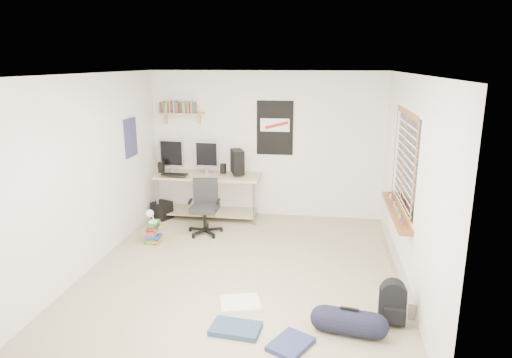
# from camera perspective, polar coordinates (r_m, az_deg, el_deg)

# --- Properties ---
(floor) EXTENTS (4.00, 4.50, 0.01)m
(floor) POSITION_cam_1_polar(r_m,az_deg,el_deg) (6.12, -1.49, -11.16)
(floor) COLOR gray
(floor) RESTS_ON ground
(ceiling) EXTENTS (4.00, 4.50, 0.01)m
(ceiling) POSITION_cam_1_polar(r_m,az_deg,el_deg) (5.52, -1.66, 13.05)
(ceiling) COLOR white
(ceiling) RESTS_ON ground
(back_wall) EXTENTS (4.00, 0.01, 2.50)m
(back_wall) POSITION_cam_1_polar(r_m,az_deg,el_deg) (7.87, 1.28, 4.28)
(back_wall) COLOR silver
(back_wall) RESTS_ON ground
(left_wall) EXTENTS (0.01, 4.50, 2.50)m
(left_wall) POSITION_cam_1_polar(r_m,az_deg,el_deg) (6.34, -19.71, 0.94)
(left_wall) COLOR silver
(left_wall) RESTS_ON ground
(right_wall) EXTENTS (0.01, 4.50, 2.50)m
(right_wall) POSITION_cam_1_polar(r_m,az_deg,el_deg) (5.70, 18.69, -0.43)
(right_wall) COLOR silver
(right_wall) RESTS_ON ground
(desk) EXTENTS (1.94, 1.37, 0.81)m
(desk) POSITION_cam_1_polar(r_m,az_deg,el_deg) (7.98, -5.79, -2.19)
(desk) COLOR tan
(desk) RESTS_ON floor
(monitor_left) EXTENTS (0.43, 0.13, 0.47)m
(monitor_left) POSITION_cam_1_polar(r_m,az_deg,el_deg) (7.96, -10.48, 2.66)
(monitor_left) COLOR #A3A3A8
(monitor_left) RESTS_ON desk
(monitor_right) EXTENTS (0.41, 0.12, 0.44)m
(monitor_right) POSITION_cam_1_polar(r_m,az_deg,el_deg) (7.85, -6.17, 2.56)
(monitor_right) COLOR #9C9DA1
(monitor_right) RESTS_ON desk
(pc_tower) EXTENTS (0.30, 0.42, 0.40)m
(pc_tower) POSITION_cam_1_polar(r_m,az_deg,el_deg) (7.69, -2.35, 2.20)
(pc_tower) COLOR black
(pc_tower) RESTS_ON desk
(keyboard) EXTENTS (0.44, 0.16, 0.02)m
(keyboard) POSITION_cam_1_polar(r_m,az_deg,el_deg) (7.70, -10.14, 0.56)
(keyboard) COLOR black
(keyboard) RESTS_ON desk
(speaker_left) EXTENTS (0.09, 0.09, 0.18)m
(speaker_left) POSITION_cam_1_polar(r_m,az_deg,el_deg) (7.91, -11.75, 1.45)
(speaker_left) COLOR black
(speaker_left) RESTS_ON desk
(speaker_right) EXTENTS (0.09, 0.09, 0.17)m
(speaker_right) POSITION_cam_1_polar(r_m,az_deg,el_deg) (7.69, -4.13, 1.29)
(speaker_right) COLOR black
(speaker_right) RESTS_ON desk
(office_chair) EXTENTS (0.63, 0.63, 0.86)m
(office_chair) POSITION_cam_1_polar(r_m,az_deg,el_deg) (7.17, -6.47, -3.09)
(office_chair) COLOR #242426
(office_chair) RESTS_ON floor
(wall_shelf) EXTENTS (0.80, 0.22, 0.24)m
(wall_shelf) POSITION_cam_1_polar(r_m,az_deg,el_deg) (7.99, -9.28, 8.09)
(wall_shelf) COLOR tan
(wall_shelf) RESTS_ON back_wall
(poster_back_wall) EXTENTS (0.62, 0.03, 0.92)m
(poster_back_wall) POSITION_cam_1_polar(r_m,az_deg,el_deg) (7.78, 2.37, 6.39)
(poster_back_wall) COLOR black
(poster_back_wall) RESTS_ON back_wall
(poster_left_wall) EXTENTS (0.02, 0.42, 0.60)m
(poster_left_wall) POSITION_cam_1_polar(r_m,az_deg,el_deg) (7.35, -15.40, 5.01)
(poster_left_wall) COLOR navy
(poster_left_wall) RESTS_ON left_wall
(window) EXTENTS (0.10, 1.50, 1.26)m
(window) POSITION_cam_1_polar(r_m,az_deg,el_deg) (5.94, 17.84, 2.19)
(window) COLOR brown
(window) RESTS_ON right_wall
(baseboard_heater) EXTENTS (0.08, 2.50, 0.18)m
(baseboard_heater) POSITION_cam_1_polar(r_m,az_deg,el_deg) (6.35, 16.93, -9.88)
(baseboard_heater) COLOR #B7B2A8
(baseboard_heater) RESTS_ON floor
(backpack) EXTENTS (0.29, 0.24, 0.36)m
(backpack) POSITION_cam_1_polar(r_m,az_deg,el_deg) (5.08, 16.65, -14.93)
(backpack) COLOR black
(backpack) RESTS_ON floor
(duffel_bag) EXTENTS (0.30, 0.30, 0.52)m
(duffel_bag) POSITION_cam_1_polar(r_m,az_deg,el_deg) (4.83, 11.53, -17.04)
(duffel_bag) COLOR black
(duffel_bag) RESTS_ON floor
(tshirt) EXTENTS (0.53, 0.48, 0.04)m
(tshirt) POSITION_cam_1_polar(r_m,az_deg,el_deg) (5.29, -1.99, -15.25)
(tshirt) COLOR silver
(tshirt) RESTS_ON floor
(jeans_a) EXTENTS (0.52, 0.36, 0.05)m
(jeans_a) POSITION_cam_1_polar(r_m,az_deg,el_deg) (4.84, -2.56, -18.18)
(jeans_a) COLOR navy
(jeans_a) RESTS_ON floor
(jeans_b) EXTENTS (0.48, 0.52, 0.05)m
(jeans_b) POSITION_cam_1_polar(r_m,az_deg,el_deg) (4.64, 4.35, -19.91)
(jeans_b) COLOR navy
(jeans_b) RESTS_ON floor
(book_stack) EXTENTS (0.51, 0.47, 0.29)m
(book_stack) POSITION_cam_1_polar(r_m,az_deg,el_deg) (7.02, -12.78, -6.70)
(book_stack) COLOR brown
(book_stack) RESTS_ON floor
(desk_lamp) EXTENTS (0.15, 0.23, 0.21)m
(desk_lamp) POSITION_cam_1_polar(r_m,az_deg,el_deg) (6.92, -12.79, -4.99)
(desk_lamp) COLOR white
(desk_lamp) RESTS_ON book_stack
(subwoofer) EXTENTS (0.36, 0.36, 0.31)m
(subwoofer) POSITION_cam_1_polar(r_m,az_deg,el_deg) (8.08, -11.67, -3.89)
(subwoofer) COLOR black
(subwoofer) RESTS_ON floor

